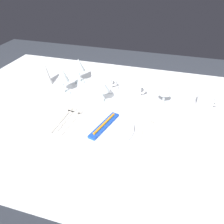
{
  "coord_description": "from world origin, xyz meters",
  "views": [
    {
      "loc": [
        0.29,
        -0.99,
        1.4
      ],
      "look_at": [
        0.02,
        -0.08,
        0.76
      ],
      "focal_mm": 37.33,
      "sensor_mm": 36.0,
      "label": 1
    }
  ],
  "objects_px": {
    "toothbrush_package": "(104,125)",
    "dinner_plate": "(104,128)",
    "dinner_knife": "(141,133)",
    "coffee_cup_right": "(107,82)",
    "fork_inner": "(68,118)",
    "coffee_cup_far": "(135,89)",
    "wine_glass_centre": "(79,66)",
    "napkin_folded": "(45,72)",
    "fork_outer": "(73,121)",
    "coffee_cup_left": "(206,101)",
    "wine_glass_left": "(62,76)",
    "wine_glass_right": "(165,88)",
    "wine_glass_far": "(103,87)",
    "fork_salad": "(63,118)",
    "spoon_soup": "(149,131)"
  },
  "relations": [
    {
      "from": "dinner_knife",
      "to": "wine_glass_left",
      "type": "relative_size",
      "value": 1.37
    },
    {
      "from": "wine_glass_left",
      "to": "wine_glass_far",
      "type": "relative_size",
      "value": 1.17
    },
    {
      "from": "wine_glass_centre",
      "to": "wine_glass_far",
      "type": "distance_m",
      "value": 0.29
    },
    {
      "from": "dinner_plate",
      "to": "fork_outer",
      "type": "height_order",
      "value": "dinner_plate"
    },
    {
      "from": "dinner_plate",
      "to": "wine_glass_centre",
      "type": "height_order",
      "value": "wine_glass_centre"
    },
    {
      "from": "fork_inner",
      "to": "napkin_folded",
      "type": "xyz_separation_m",
      "value": [
        -0.28,
        0.3,
        0.08
      ]
    },
    {
      "from": "coffee_cup_left",
      "to": "coffee_cup_far",
      "type": "height_order",
      "value": "coffee_cup_left"
    },
    {
      "from": "wine_glass_left",
      "to": "wine_glass_far",
      "type": "height_order",
      "value": "wine_glass_left"
    },
    {
      "from": "fork_outer",
      "to": "dinner_knife",
      "type": "height_order",
      "value": "same"
    },
    {
      "from": "toothbrush_package",
      "to": "wine_glass_centre",
      "type": "xyz_separation_m",
      "value": [
        -0.3,
        0.41,
        0.08
      ]
    },
    {
      "from": "fork_salad",
      "to": "wine_glass_right",
      "type": "bearing_deg",
      "value": 31.0
    },
    {
      "from": "fork_salad",
      "to": "wine_glass_left",
      "type": "distance_m",
      "value": 0.28
    },
    {
      "from": "wine_glass_left",
      "to": "toothbrush_package",
      "type": "bearing_deg",
      "value": -38.14
    },
    {
      "from": "coffee_cup_right",
      "to": "wine_glass_far",
      "type": "xyz_separation_m",
      "value": [
        0.03,
        -0.16,
        0.05
      ]
    },
    {
      "from": "coffee_cup_right",
      "to": "wine_glass_centre",
      "type": "xyz_separation_m",
      "value": [
        -0.19,
        0.03,
        0.07
      ]
    },
    {
      "from": "wine_glass_centre",
      "to": "napkin_folded",
      "type": "height_order",
      "value": "napkin_folded"
    },
    {
      "from": "coffee_cup_left",
      "to": "wine_glass_centre",
      "type": "height_order",
      "value": "wine_glass_centre"
    },
    {
      "from": "coffee_cup_left",
      "to": "wine_glass_far",
      "type": "height_order",
      "value": "wine_glass_far"
    },
    {
      "from": "toothbrush_package",
      "to": "coffee_cup_left",
      "type": "height_order",
      "value": "coffee_cup_left"
    },
    {
      "from": "wine_glass_left",
      "to": "wine_glass_far",
      "type": "distance_m",
      "value": 0.25
    },
    {
      "from": "fork_outer",
      "to": "coffee_cup_far",
      "type": "height_order",
      "value": "coffee_cup_far"
    },
    {
      "from": "fork_inner",
      "to": "coffee_cup_far",
      "type": "relative_size",
      "value": 2.01
    },
    {
      "from": "dinner_plate",
      "to": "coffee_cup_left",
      "type": "distance_m",
      "value": 0.54
    },
    {
      "from": "spoon_soup",
      "to": "wine_glass_right",
      "type": "distance_m",
      "value": 0.27
    },
    {
      "from": "fork_outer",
      "to": "fork_inner",
      "type": "height_order",
      "value": "same"
    },
    {
      "from": "toothbrush_package",
      "to": "wine_glass_left",
      "type": "bearing_deg",
      "value": 141.86
    },
    {
      "from": "wine_glass_centre",
      "to": "fork_outer",
      "type": "bearing_deg",
      "value": -71.19
    },
    {
      "from": "wine_glass_left",
      "to": "fork_inner",
      "type": "bearing_deg",
      "value": -60.37
    },
    {
      "from": "dinner_knife",
      "to": "wine_glass_far",
      "type": "distance_m",
      "value": 0.33
    },
    {
      "from": "toothbrush_package",
      "to": "fork_salad",
      "type": "distance_m",
      "value": 0.22
    },
    {
      "from": "toothbrush_package",
      "to": "fork_salad",
      "type": "bearing_deg",
      "value": 173.49
    },
    {
      "from": "dinner_knife",
      "to": "wine_glass_right",
      "type": "distance_m",
      "value": 0.3
    },
    {
      "from": "napkin_folded",
      "to": "wine_glass_right",
      "type": "bearing_deg",
      "value": -2.68
    },
    {
      "from": "dinner_plate",
      "to": "coffee_cup_far",
      "type": "bearing_deg",
      "value": 78.75
    },
    {
      "from": "toothbrush_package",
      "to": "coffee_cup_right",
      "type": "height_order",
      "value": "coffee_cup_right"
    },
    {
      "from": "coffee_cup_left",
      "to": "wine_glass_far",
      "type": "xyz_separation_m",
      "value": [
        -0.52,
        -0.09,
        0.05
      ]
    },
    {
      "from": "fork_inner",
      "to": "coffee_cup_far",
      "type": "bearing_deg",
      "value": 48.66
    },
    {
      "from": "wine_glass_left",
      "to": "wine_glass_right",
      "type": "distance_m",
      "value": 0.56
    },
    {
      "from": "fork_salad",
      "to": "coffee_cup_right",
      "type": "bearing_deg",
      "value": 73.08
    },
    {
      "from": "toothbrush_package",
      "to": "napkin_folded",
      "type": "distance_m",
      "value": 0.59
    },
    {
      "from": "dinner_knife",
      "to": "wine_glass_left",
      "type": "xyz_separation_m",
      "value": [
        -0.49,
        0.24,
        0.11
      ]
    },
    {
      "from": "coffee_cup_right",
      "to": "wine_glass_right",
      "type": "distance_m",
      "value": 0.36
    },
    {
      "from": "fork_salad",
      "to": "toothbrush_package",
      "type": "bearing_deg",
      "value": -6.51
    },
    {
      "from": "spoon_soup",
      "to": "wine_glass_far",
      "type": "bearing_deg",
      "value": 147.12
    },
    {
      "from": "wine_glass_right",
      "to": "wine_glass_left",
      "type": "bearing_deg",
      "value": -175.99
    },
    {
      "from": "coffee_cup_far",
      "to": "fork_salad",
      "type": "bearing_deg",
      "value": -132.74
    },
    {
      "from": "coffee_cup_left",
      "to": "toothbrush_package",
      "type": "bearing_deg",
      "value": -144.45
    },
    {
      "from": "dinner_knife",
      "to": "coffee_cup_right",
      "type": "bearing_deg",
      "value": 127.07
    },
    {
      "from": "toothbrush_package",
      "to": "dinner_plate",
      "type": "bearing_deg",
      "value": -75.96
    },
    {
      "from": "dinner_knife",
      "to": "wine_glass_left",
      "type": "height_order",
      "value": "wine_glass_left"
    }
  ]
}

